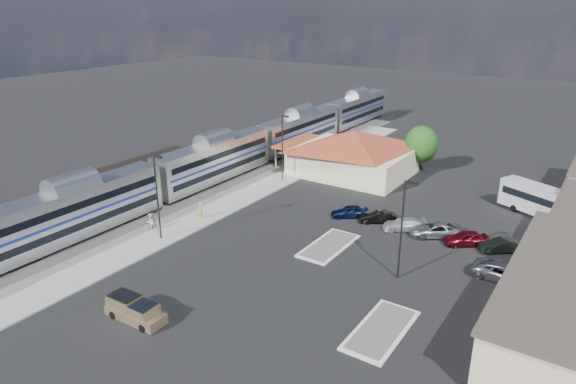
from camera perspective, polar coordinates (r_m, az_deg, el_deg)
The scene contains 23 objects.
ground at distance 51.39m, azimuth -0.46°, elevation -5.81°, with size 280.00×280.00×0.00m, color black.
railbed at distance 69.57m, azimuth -11.20°, elevation 0.99°, with size 16.00×100.00×0.12m, color #4C4944.
platform at distance 62.41m, azimuth -6.54°, elevation -0.99°, with size 5.50×92.00×0.18m, color gray.
passenger_train at distance 68.45m, azimuth -8.10°, elevation 3.33°, with size 3.00×104.00×5.55m.
freight_cars at distance 68.34m, azimuth -15.60°, elevation 1.91°, with size 2.80×46.00×4.00m.
station_depot at distance 71.95m, azimuth 7.23°, elevation 4.43°, with size 18.35×12.24×6.20m.
traffic_island_south at distance 51.02m, azimuth 4.55°, elevation -5.96°, with size 3.30×7.50×0.21m.
traffic_island_north at distance 39.52m, azimuth 10.32°, elevation -14.82°, with size 3.30×7.50×0.21m.
lamp_plat_s at distance 51.84m, azimuth -14.32°, elevation 0.17°, with size 1.08×0.25×9.00m.
lamp_plat_n at distance 67.74m, azimuth -0.57°, elevation 5.53°, with size 1.08×0.25×9.00m.
lamp_lot at distance 44.16m, azimuth 12.67°, elevation -3.27°, with size 1.08×0.25×9.00m.
tree_depot at distance 74.32m, azimuth 14.59°, elevation 5.16°, with size 4.71×4.71×6.63m.
pickup_truck at distance 41.33m, azimuth -16.59°, elevation -12.52°, with size 5.01×1.98×1.71m.
suv at distance 48.51m, azimuth 23.01°, elevation -8.25°, with size 2.54×5.50×1.53m, color gray.
coach_bus at distance 63.19m, azimuth 26.93°, elevation -1.03°, with size 10.85×6.69×3.49m.
person_a at distance 57.42m, azimuth -9.66°, elevation -2.01°, with size 0.67×0.44×1.84m, color #D8E146.
person_b at distance 55.62m, azimuth -15.03°, elevation -3.20°, with size 0.89×0.70×1.84m, color silver.
parked_car_a at distance 57.81m, azimuth 6.88°, elevation -2.13°, with size 1.66×4.13×1.41m, color #0B183A.
parked_car_b at distance 56.85m, azimuth 9.89°, elevation -2.74°, with size 1.40×4.01×1.32m, color black.
parked_car_c at distance 55.53m, azimuth 12.78°, elevation -3.53°, with size 1.83×4.50×1.31m, color silver.
parked_car_d at distance 54.86m, azimuth 16.01°, elevation -4.05°, with size 2.45×5.32×1.48m, color gray.
parked_car_e at distance 53.88m, azimuth 19.13°, elevation -4.87°, with size 1.73×4.30×1.46m, color maroon.
parked_car_f at distance 53.63m, azimuth 22.50°, elevation -5.53°, with size 1.41×4.03×1.33m, color black.
Camera 1 is at (25.81, -38.24, 22.65)m, focal length 32.00 mm.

